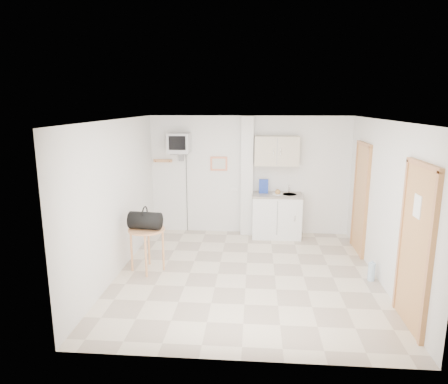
# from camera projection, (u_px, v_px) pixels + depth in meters

# --- Properties ---
(ground) EXTENTS (4.50, 4.50, 0.00)m
(ground) POSITION_uv_depth(u_px,v_px,m) (246.00, 275.00, 6.54)
(ground) COLOR beige
(ground) RESTS_ON ground
(room_envelope) EXTENTS (4.24, 4.54, 2.55)m
(room_envelope) POSITION_uv_depth(u_px,v_px,m) (263.00, 182.00, 6.28)
(room_envelope) COLOR white
(room_envelope) RESTS_ON ground
(kitchenette) EXTENTS (1.03, 0.58, 2.10)m
(kitchenette) POSITION_uv_depth(u_px,v_px,m) (277.00, 199.00, 8.27)
(kitchenette) COLOR white
(kitchenette) RESTS_ON ground
(crt_television) EXTENTS (0.44, 0.45, 2.15)m
(crt_television) POSITION_uv_depth(u_px,v_px,m) (179.00, 144.00, 8.20)
(crt_television) COLOR slate
(crt_television) RESTS_ON ground
(round_table) EXTENTS (0.60, 0.60, 0.73)m
(round_table) POSITION_uv_depth(u_px,v_px,m) (147.00, 235.00, 6.58)
(round_table) COLOR tan
(round_table) RESTS_ON ground
(duffel_bag) EXTENTS (0.55, 0.34, 0.39)m
(duffel_bag) POSITION_uv_depth(u_px,v_px,m) (145.00, 220.00, 6.52)
(duffel_bag) COLOR black
(duffel_bag) RESTS_ON round_table
(water_bottle) EXTENTS (0.11, 0.11, 0.33)m
(water_bottle) POSITION_uv_depth(u_px,v_px,m) (371.00, 272.00, 6.30)
(water_bottle) COLOR #A6C4DC
(water_bottle) RESTS_ON ground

